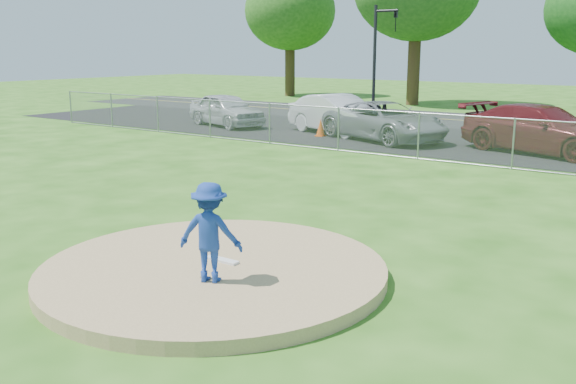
{
  "coord_description": "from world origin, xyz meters",
  "views": [
    {
      "loc": [
        6.49,
        -7.06,
        3.49
      ],
      "look_at": [
        0.0,
        2.0,
        1.0
      ],
      "focal_mm": 40.0,
      "sensor_mm": 36.0,
      "label": 1
    }
  ],
  "objects_px": {
    "traffic_cone": "(321,127)",
    "parked_car_darkred": "(542,129)",
    "pitcher": "(210,232)",
    "parked_car_white": "(338,114)",
    "parked_car_gray": "(385,121)",
    "parked_car_silver": "(226,110)",
    "traffic_signal_left": "(379,51)"
  },
  "relations": [
    {
      "from": "pitcher",
      "to": "parked_car_darkred",
      "type": "height_order",
      "value": "pitcher"
    },
    {
      "from": "parked_car_silver",
      "to": "parked_car_gray",
      "type": "xyz_separation_m",
      "value": [
        8.13,
        -0.03,
        -0.0
      ]
    },
    {
      "from": "parked_car_white",
      "to": "parked_car_darkred",
      "type": "height_order",
      "value": "parked_car_darkred"
    },
    {
      "from": "traffic_signal_left",
      "to": "parked_car_gray",
      "type": "bearing_deg",
      "value": -60.06
    },
    {
      "from": "pitcher",
      "to": "parked_car_silver",
      "type": "relative_size",
      "value": 0.33
    },
    {
      "from": "parked_car_white",
      "to": "parked_car_gray",
      "type": "xyz_separation_m",
      "value": [
        2.47,
        -0.6,
        -0.06
      ]
    },
    {
      "from": "pitcher",
      "to": "parked_car_darkred",
      "type": "bearing_deg",
      "value": -113.61
    },
    {
      "from": "parked_car_white",
      "to": "parked_car_gray",
      "type": "bearing_deg",
      "value": -84.56
    },
    {
      "from": "traffic_cone",
      "to": "parked_car_white",
      "type": "relative_size",
      "value": 0.15
    },
    {
      "from": "traffic_signal_left",
      "to": "traffic_cone",
      "type": "bearing_deg",
      "value": -80.51
    },
    {
      "from": "pitcher",
      "to": "parked_car_silver",
      "type": "height_order",
      "value": "pitcher"
    },
    {
      "from": "parked_car_gray",
      "to": "parked_car_darkred",
      "type": "xyz_separation_m",
      "value": [
        5.81,
        0.26,
        0.07
      ]
    },
    {
      "from": "parked_car_darkred",
      "to": "parked_car_silver",
      "type": "bearing_deg",
      "value": 107.09
    },
    {
      "from": "traffic_signal_left",
      "to": "pitcher",
      "type": "bearing_deg",
      "value": -67.78
    },
    {
      "from": "traffic_cone",
      "to": "parked_car_darkred",
      "type": "bearing_deg",
      "value": 4.81
    },
    {
      "from": "pitcher",
      "to": "parked_car_darkred",
      "type": "distance_m",
      "value": 16.13
    },
    {
      "from": "traffic_cone",
      "to": "parked_car_white",
      "type": "bearing_deg",
      "value": 80.06
    },
    {
      "from": "pitcher",
      "to": "parked_car_silver",
      "type": "distance_m",
      "value": 20.85
    },
    {
      "from": "parked_car_white",
      "to": "parked_car_darkred",
      "type": "bearing_deg",
      "value": -73.22
    },
    {
      "from": "parked_car_silver",
      "to": "parked_car_darkred",
      "type": "height_order",
      "value": "parked_car_darkred"
    },
    {
      "from": "parked_car_white",
      "to": "pitcher",
      "type": "bearing_deg",
      "value": -135.4
    },
    {
      "from": "pitcher",
      "to": "parked_car_white",
      "type": "relative_size",
      "value": 0.3
    },
    {
      "from": "traffic_cone",
      "to": "parked_car_silver",
      "type": "distance_m",
      "value": 5.51
    },
    {
      "from": "parked_car_white",
      "to": "parked_car_gray",
      "type": "height_order",
      "value": "parked_car_white"
    },
    {
      "from": "parked_car_silver",
      "to": "parked_car_darkred",
      "type": "distance_m",
      "value": 13.94
    },
    {
      "from": "parked_car_silver",
      "to": "pitcher",
      "type": "bearing_deg",
      "value": -123.28
    },
    {
      "from": "traffic_cone",
      "to": "parked_car_white",
      "type": "xyz_separation_m",
      "value": [
        0.19,
        1.06,
        0.45
      ]
    },
    {
      "from": "parked_car_silver",
      "to": "parked_car_gray",
      "type": "bearing_deg",
      "value": -73.82
    },
    {
      "from": "pitcher",
      "to": "parked_car_gray",
      "type": "distance_m",
      "value": 16.75
    },
    {
      "from": "traffic_cone",
      "to": "pitcher",
      "type": "bearing_deg",
      "value": -62.52
    },
    {
      "from": "traffic_cone",
      "to": "parked_car_darkred",
      "type": "height_order",
      "value": "parked_car_darkred"
    },
    {
      "from": "traffic_cone",
      "to": "parked_car_white",
      "type": "distance_m",
      "value": 1.16
    }
  ]
}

